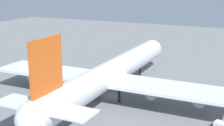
{
  "coord_description": "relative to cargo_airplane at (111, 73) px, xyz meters",
  "views": [
    {
      "loc": [
        -73.65,
        -35.23,
        30.31
      ],
      "look_at": [
        0.0,
        0.0,
        9.15
      ],
      "focal_mm": 51.48,
      "sensor_mm": 36.0,
      "label": 1
    }
  ],
  "objects": [
    {
      "name": "safety_cone_nose",
      "position": [
        32.83,
        -0.04,
        -6.12
      ],
      "size": [
        0.46,
        0.46,
        0.65
      ],
      "primitive_type": "cone",
      "color": "orange",
      "rests_on": "ground_plane"
    },
    {
      "name": "cargo_airplane",
      "position": [
        0.0,
        0.0,
        0.0
      ],
      "size": [
        72.15,
        64.78,
        20.34
      ],
      "color": "silver",
      "rests_on": "ground_plane"
    },
    {
      "name": "ground_plane",
      "position": [
        0.36,
        0.0,
        -6.45
      ],
      "size": [
        288.6,
        288.6,
        0.0
      ],
      "primitive_type": "plane",
      "color": "slate"
    }
  ]
}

